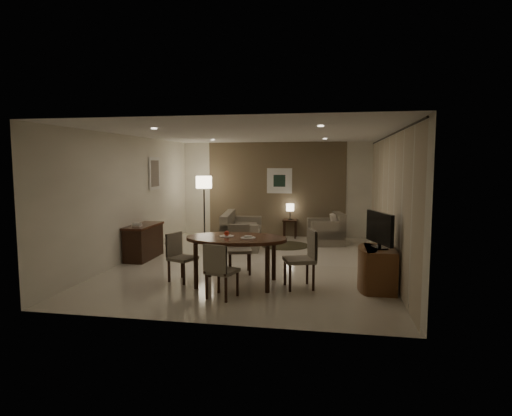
% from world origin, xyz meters
% --- Properties ---
extents(room_shell, '(5.50, 7.00, 2.70)m').
position_xyz_m(room_shell, '(0.00, 0.40, 1.35)').
color(room_shell, beige).
rests_on(room_shell, ground).
extents(taupe_accent, '(3.96, 0.03, 2.70)m').
position_xyz_m(taupe_accent, '(0.00, 3.48, 1.35)').
color(taupe_accent, brown).
rests_on(taupe_accent, wall_back).
extents(curtain_wall, '(0.08, 6.70, 2.58)m').
position_xyz_m(curtain_wall, '(2.68, 0.00, 1.32)').
color(curtain_wall, beige).
rests_on(curtain_wall, wall_right).
extents(curtain_rod, '(0.03, 6.80, 0.03)m').
position_xyz_m(curtain_rod, '(2.68, 0.00, 2.64)').
color(curtain_rod, black).
rests_on(curtain_rod, wall_right).
extents(art_back_frame, '(0.72, 0.03, 0.72)m').
position_xyz_m(art_back_frame, '(0.10, 3.46, 1.60)').
color(art_back_frame, silver).
rests_on(art_back_frame, wall_back).
extents(art_back_canvas, '(0.34, 0.01, 0.34)m').
position_xyz_m(art_back_canvas, '(0.10, 3.44, 1.60)').
color(art_back_canvas, black).
rests_on(art_back_canvas, wall_back).
extents(art_left_frame, '(0.03, 0.60, 0.80)m').
position_xyz_m(art_left_frame, '(-2.72, 1.20, 1.85)').
color(art_left_frame, silver).
rests_on(art_left_frame, wall_left).
extents(art_left_canvas, '(0.01, 0.46, 0.64)m').
position_xyz_m(art_left_canvas, '(-2.71, 1.20, 1.85)').
color(art_left_canvas, gray).
rests_on(art_left_canvas, wall_left).
extents(downlight_nl, '(0.10, 0.10, 0.01)m').
position_xyz_m(downlight_nl, '(-1.40, -1.80, 2.69)').
color(downlight_nl, white).
rests_on(downlight_nl, ceiling).
extents(downlight_nr, '(0.10, 0.10, 0.01)m').
position_xyz_m(downlight_nr, '(1.40, -1.80, 2.69)').
color(downlight_nr, white).
rests_on(downlight_nr, ceiling).
extents(downlight_fl, '(0.10, 0.10, 0.01)m').
position_xyz_m(downlight_fl, '(-1.40, 1.80, 2.69)').
color(downlight_fl, white).
rests_on(downlight_fl, ceiling).
extents(downlight_fr, '(0.10, 0.10, 0.01)m').
position_xyz_m(downlight_fr, '(1.40, 1.80, 2.69)').
color(downlight_fr, white).
rests_on(downlight_fr, ceiling).
extents(console_desk, '(0.48, 1.20, 0.75)m').
position_xyz_m(console_desk, '(-2.49, 0.00, 0.38)').
color(console_desk, '#4C2818').
rests_on(console_desk, floor).
extents(telephone, '(0.20, 0.14, 0.09)m').
position_xyz_m(telephone, '(-2.49, -0.30, 0.80)').
color(telephone, white).
rests_on(telephone, console_desk).
extents(tv_cabinet, '(0.48, 0.90, 0.70)m').
position_xyz_m(tv_cabinet, '(2.40, -1.50, 0.35)').
color(tv_cabinet, brown).
rests_on(tv_cabinet, floor).
extents(flat_tv, '(0.36, 0.85, 0.60)m').
position_xyz_m(flat_tv, '(2.38, -1.50, 1.02)').
color(flat_tv, black).
rests_on(flat_tv, tv_cabinet).
extents(dining_table, '(1.76, 1.10, 0.83)m').
position_xyz_m(dining_table, '(-0.02, -1.62, 0.41)').
color(dining_table, '#4C2818').
rests_on(dining_table, floor).
extents(chair_near, '(0.53, 0.53, 0.88)m').
position_xyz_m(chair_near, '(-0.07, -2.39, 0.44)').
color(chair_near, gray).
rests_on(chair_near, floor).
extents(chair_far, '(0.55, 0.55, 0.91)m').
position_xyz_m(chair_far, '(-0.13, -0.88, 0.46)').
color(chair_far, gray).
rests_on(chair_far, floor).
extents(chair_left, '(0.54, 0.54, 0.86)m').
position_xyz_m(chair_left, '(-1.01, -1.60, 0.43)').
color(chair_left, gray).
rests_on(chair_left, floor).
extents(chair_right, '(0.60, 0.60, 0.99)m').
position_xyz_m(chair_right, '(1.07, -1.65, 0.49)').
color(chair_right, gray).
rests_on(chair_right, floor).
extents(plate_a, '(0.26, 0.26, 0.02)m').
position_xyz_m(plate_a, '(-0.20, -1.57, 0.83)').
color(plate_a, white).
rests_on(plate_a, dining_table).
extents(plate_b, '(0.26, 0.26, 0.02)m').
position_xyz_m(plate_b, '(0.20, -1.67, 0.83)').
color(plate_b, white).
rests_on(plate_b, dining_table).
extents(fruit_apple, '(0.09, 0.09, 0.09)m').
position_xyz_m(fruit_apple, '(-0.20, -1.57, 0.89)').
color(fruit_apple, red).
rests_on(fruit_apple, plate_a).
extents(napkin, '(0.12, 0.08, 0.03)m').
position_xyz_m(napkin, '(0.20, -1.67, 0.86)').
color(napkin, white).
rests_on(napkin, plate_b).
extents(round_rug, '(1.23, 1.23, 0.01)m').
position_xyz_m(round_rug, '(0.43, 2.02, 0.01)').
color(round_rug, '#3E3722').
rests_on(round_rug, floor).
extents(sofa, '(1.91, 1.12, 0.85)m').
position_xyz_m(sofa, '(-0.64, 1.76, 0.43)').
color(sofa, gray).
rests_on(sofa, floor).
extents(armchair, '(1.03, 1.07, 0.82)m').
position_xyz_m(armchair, '(1.45, 2.43, 0.41)').
color(armchair, gray).
rests_on(armchair, floor).
extents(side_table, '(0.40, 0.40, 0.51)m').
position_xyz_m(side_table, '(0.43, 3.25, 0.26)').
color(side_table, black).
rests_on(side_table, floor).
extents(table_lamp, '(0.22, 0.22, 0.50)m').
position_xyz_m(table_lamp, '(0.43, 3.25, 0.76)').
color(table_lamp, '#FFEAC1').
rests_on(table_lamp, side_table).
extents(floor_lamp, '(0.44, 0.44, 1.75)m').
position_xyz_m(floor_lamp, '(-1.93, 2.72, 0.87)').
color(floor_lamp, '#FFE5B7').
rests_on(floor_lamp, floor).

